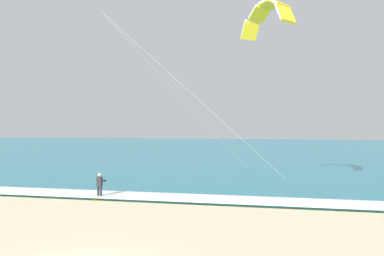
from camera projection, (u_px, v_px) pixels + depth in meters
sea at (264, 149)px, 84.62m from camera, size 200.00×120.00×0.20m
surf_foam at (187, 198)px, 27.32m from camera, size 200.00×2.88×0.04m
surfboard at (100, 199)px, 27.93m from camera, size 0.62×1.45×0.09m
kitesurfer at (100, 185)px, 27.94m from camera, size 0.56×0.56×1.69m
kite_primary at (267, 14)px, 31.48m from camera, size 12.19×8.75×12.44m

